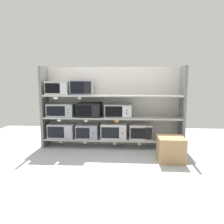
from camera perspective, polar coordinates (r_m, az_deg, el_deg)
The scene contains 26 objects.
ground at distance 3.72m, azimuth -1.14°, elevation -13.76°, with size 6.79×6.00×0.02m, color #B2B7BC.
back_panel at distance 4.71m, azimuth 0.20°, elevation 1.49°, with size 2.99×0.04×1.67m, color beige.
upright_left at distance 4.80m, azimuth -17.23°, elevation 1.26°, with size 0.05×0.41×1.67m, color slate.
upright_right at distance 4.61m, azimuth 17.98°, elevation 0.96°, with size 0.05×0.41×1.67m, color slate.
shelf_0 at distance 4.61m, azimuth 0.00°, elevation -7.03°, with size 2.79×0.41×0.03m, color beige.
microwave_0 at distance 4.76m, azimuth -12.97°, elevation -4.73°, with size 0.54×0.36×0.30m.
microwave_1 at distance 4.63m, azimuth -6.34°, elevation -4.95°, with size 0.45×0.42×0.29m.
microwave_2 at distance 4.56m, azimuth 0.50°, elevation -4.98°, with size 0.53×0.36×0.31m.
microwave_3 at distance 4.56m, azimuth 7.47°, elevation -5.10°, with size 0.45×0.35×0.30m.
price_tag_0 at distance 4.61m, azimuth -13.31°, elevation -7.71°, with size 0.05×0.00×0.03m, color beige.
price_tag_1 at distance 4.49m, azimuth -7.13°, elevation -8.00°, with size 0.05×0.00×0.04m, color white.
price_tag_2 at distance 4.42m, azimuth 0.67°, elevation -8.26°, with size 0.05×0.00×0.04m, color beige.
price_tag_3 at distance 4.42m, azimuth 7.16°, elevation -8.34°, with size 0.06×0.00×0.05m, color beige.
shelf_1 at distance 4.51m, azimuth 0.00°, elevation -1.45°, with size 2.79×0.41×0.03m, color beige.
microwave_4 at distance 4.69m, azimuth -13.10°, elevation 0.52°, with size 0.54×0.39×0.27m.
microwave_5 at distance 4.54m, azimuth -5.92°, elevation 0.59°, with size 0.48×0.42×0.29m.
microwave_6 at distance 4.48m, azimuth 1.64°, elevation 0.38°, with size 0.55×0.37×0.26m.
price_tag_4 at distance 4.52m, azimuth -13.72°, elevation -2.17°, with size 0.07×0.00×0.04m, color beige.
price_tag_5 at distance 4.38m, azimuth -6.83°, elevation -2.33°, with size 0.06×0.00×0.04m, color white.
price_tag_6 at distance 4.31m, azimuth 1.27°, elevation -2.45°, with size 0.09×0.00×0.04m, color orange.
shelf_2 at distance 4.46m, azimuth 0.00°, elevation 4.32°, with size 2.79×0.41×0.03m, color beige.
microwave_7 at distance 4.66m, azimuth -13.77°, elevation 6.13°, with size 0.46×0.42×0.28m.
microwave_8 at distance 4.54m, azimuth -7.80°, elevation 6.40°, with size 0.44×0.37×0.30m.
price_tag_7 at distance 4.48m, azimuth -14.55°, elevation 3.53°, with size 0.09×0.00×0.05m, color white.
price_tag_8 at distance 4.35m, azimuth -8.46°, elevation 3.61°, with size 0.05×0.00×0.04m, color beige.
shipping_carton at distance 3.96m, azimuth 15.11°, elevation -9.31°, with size 0.44×0.44×0.42m, color tan.
Camera 1 is at (0.32, -4.44, 1.37)m, focal length 34.94 mm.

